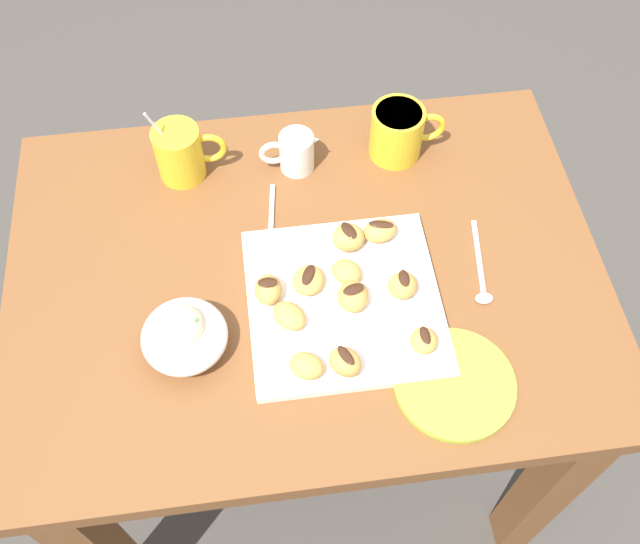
{
  "coord_description": "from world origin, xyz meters",
  "views": [
    {
      "loc": [
        -0.06,
        -0.63,
        1.7
      ],
      "look_at": [
        0.02,
        -0.02,
        0.75
      ],
      "focal_mm": 40.49,
      "sensor_mm": 36.0,
      "label": 1
    }
  ],
  "objects": [
    {
      "name": "pastry_plate_square",
      "position": [
        0.05,
        -0.07,
        0.74
      ],
      "size": [
        0.29,
        0.29,
        0.02
      ],
      "primitive_type": "cube",
      "color": "white",
      "rests_on": "dining_table"
    },
    {
      "name": "beignet_3",
      "position": [
        0.06,
        -0.03,
        0.76
      ],
      "size": [
        0.06,
        0.06,
        0.03
      ],
      "primitive_type": "ellipsoid",
      "rotation": [
        0.0,
        0.0,
        3.88
      ],
      "color": "#D19347",
      "rests_on": "pastry_plate_square"
    },
    {
      "name": "beignet_7",
      "position": [
        -0.06,
        -0.05,
        0.77
      ],
      "size": [
        0.04,
        0.05,
        0.04
      ],
      "primitive_type": "ellipsoid",
      "rotation": [
        0.0,
        0.0,
        6.23
      ],
      "color": "#D19347",
      "rests_on": "pastry_plate_square"
    },
    {
      "name": "beignet_5",
      "position": [
        0.07,
        0.03,
        0.77
      ],
      "size": [
        0.06,
        0.06,
        0.04
      ],
      "primitive_type": "ellipsoid",
      "rotation": [
        0.0,
        0.0,
        1.79
      ],
      "color": "#D19347",
      "rests_on": "pastry_plate_square"
    },
    {
      "name": "beignet_0",
      "position": [
        0.14,
        -0.07,
        0.77
      ],
      "size": [
        0.06,
        0.06,
        0.04
      ],
      "primitive_type": "ellipsoid",
      "rotation": [
        0.0,
        0.0,
        1.95
      ],
      "color": "#D19347",
      "rests_on": "pastry_plate_square"
    },
    {
      "name": "chocolate_drizzle_1",
      "position": [
        0.03,
        -0.19,
        0.79
      ],
      "size": [
        0.03,
        0.04,
        0.0
      ],
      "primitive_type": "ellipsoid",
      "rotation": [
        0.0,
        0.0,
        5.17
      ],
      "color": "#381E11",
      "rests_on": "beignet_1"
    },
    {
      "name": "chocolate_drizzle_4",
      "position": [
        0.06,
        -0.08,
        0.79
      ],
      "size": [
        0.04,
        0.03,
        0.0
      ],
      "primitive_type": "ellipsoid",
      "rotation": [
        0.0,
        0.0,
        6.56
      ],
      "color": "#381E11",
      "rests_on": "beignet_4"
    },
    {
      "name": "ice_cream_bowl",
      "position": [
        -0.19,
        -0.12,
        0.77
      ],
      "size": [
        0.13,
        0.13,
        0.09
      ],
      "color": "white",
      "rests_on": "dining_table"
    },
    {
      "name": "chocolate_drizzle_7",
      "position": [
        -0.06,
        -0.05,
        0.79
      ],
      "size": [
        0.03,
        0.02,
        0.0
      ],
      "primitive_type": "ellipsoid",
      "rotation": [
        0.0,
        0.0,
        6.24
      ],
      "color": "#381E11",
      "rests_on": "beignet_7"
    },
    {
      "name": "beignet_10",
      "position": [
        -0.02,
        -0.18,
        0.76
      ],
      "size": [
        0.07,
        0.06,
        0.03
      ],
      "primitive_type": "ellipsoid",
      "rotation": [
        0.0,
        0.0,
        5.72
      ],
      "color": "#D19347",
      "rests_on": "pastry_plate_square"
    },
    {
      "name": "loose_spoon_near_saucer",
      "position": [
        -0.05,
        0.07,
        0.74
      ],
      "size": [
        0.04,
        0.16,
        0.01
      ],
      "color": "silver",
      "rests_on": "dining_table"
    },
    {
      "name": "chocolate_drizzle_9",
      "position": [
        0.15,
        -0.17,
        0.78
      ],
      "size": [
        0.02,
        0.03,
        0.0
      ],
      "primitive_type": "ellipsoid",
      "rotation": [
        0.0,
        0.0,
        1.64
      ],
      "color": "#381E11",
      "rests_on": "beignet_9"
    },
    {
      "name": "chocolate_drizzle_2",
      "position": [
        0.0,
        -0.04,
        0.78
      ],
      "size": [
        0.03,
        0.04,
        0.0
      ],
      "primitive_type": "ellipsoid",
      "rotation": [
        0.0,
        0.0,
        4.28
      ],
      "color": "#381E11",
      "rests_on": "beignet_2"
    },
    {
      "name": "beignet_8",
      "position": [
        0.13,
        0.04,
        0.76
      ],
      "size": [
        0.06,
        0.05,
        0.03
      ],
      "primitive_type": "ellipsoid",
      "rotation": [
        0.0,
        0.0,
        0.2
      ],
      "color": "#D19347",
      "rests_on": "pastry_plate_square"
    },
    {
      "name": "beignet_6",
      "position": [
        -0.04,
        -0.1,
        0.76
      ],
      "size": [
        0.07,
        0.07,
        0.03
      ],
      "primitive_type": "ellipsoid",
      "rotation": [
        0.0,
        0.0,
        0.69
      ],
      "color": "#D19347",
      "rests_on": "pastry_plate_square"
    },
    {
      "name": "beignet_4",
      "position": [
        0.06,
        -0.08,
        0.77
      ],
      "size": [
        0.06,
        0.06,
        0.04
      ],
      "primitive_type": "ellipsoid",
      "rotation": [
        0.0,
        0.0,
        6.07
      ],
      "color": "#D19347",
      "rests_on": "pastry_plate_square"
    },
    {
      "name": "beignet_9",
      "position": [
        0.15,
        -0.17,
        0.76
      ],
      "size": [
        0.05,
        0.05,
        0.03
      ],
      "primitive_type": "ellipsoid",
      "rotation": [
        0.0,
        0.0,
        1.35
      ],
      "color": "#D19347",
      "rests_on": "pastry_plate_square"
    },
    {
      "name": "dining_table",
      "position": [
        0.0,
        0.0,
        0.58
      ],
      "size": [
        0.95,
        0.7,
        0.73
      ],
      "color": "brown",
      "rests_on": "ground_plane"
    },
    {
      "name": "beignet_2",
      "position": [
        0.0,
        -0.04,
        0.76
      ],
      "size": [
        0.07,
        0.07,
        0.03
      ],
      "primitive_type": "ellipsoid",
      "rotation": [
        0.0,
        0.0,
        4.29
      ],
      "color": "#D19347",
      "rests_on": "pastry_plate_square"
    },
    {
      "name": "chocolate_drizzle_0",
      "position": [
        0.14,
        -0.07,
        0.79
      ],
      "size": [
        0.02,
        0.03,
        0.0
      ],
      "primitive_type": "ellipsoid",
      "rotation": [
        0.0,
        0.0,
        1.52
      ],
      "color": "#381E11",
      "rests_on": "beignet_0"
    },
    {
      "name": "saucer_lime_left",
      "position": [
        0.19,
        -0.23,
        0.74
      ],
      "size": [
        0.18,
        0.18,
        0.01
      ],
      "primitive_type": "cylinder",
      "color": "#9EC633",
      "rests_on": "dining_table"
    },
    {
      "name": "loose_spoon_by_plate",
      "position": [
        0.27,
        -0.05,
        0.74
      ],
      "size": [
        0.04,
        0.16,
        0.01
      ],
      "color": "silver",
      "rests_on": "dining_table"
    },
    {
      "name": "coffee_mug_yellow_left",
      "position": [
        -0.18,
        0.23,
        0.79
      ],
      "size": [
        0.12,
        0.08,
        0.15
      ],
      "color": "yellow",
      "rests_on": "dining_table"
    },
    {
      "name": "coffee_mug_yellow_right",
      "position": [
        0.19,
        0.23,
        0.78
      ],
      "size": [
        0.13,
        0.09,
        0.1
      ],
      "color": "yellow",
      "rests_on": "dining_table"
    },
    {
      "name": "ground_plane",
      "position": [
        0.0,
        0.0,
        0.0
      ],
      "size": [
        8.0,
        8.0,
        0.0
      ],
      "primitive_type": "plane",
      "color": "#423D38"
    },
    {
      "name": "beignet_1",
      "position": [
        0.03,
        -0.19,
        0.77
      ],
      "size": [
        0.06,
        0.06,
        0.04
      ],
      "primitive_type": "ellipsoid",
      "rotation": [
        0.0,
        0.0,
        5.44
      ],
      "color": "#D19347",
      "rests_on": "pastry_plate_square"
    },
    {
      "name": "chocolate_drizzle_5",
      "position": [
        0.07,
        0.03,
        0.79
      ],
      "size": [
        0.03,
        0.04,
        0.0
      ],
      "primitive_type": "ellipsoid",
      "rotation": [
        0.0,
        0.0,
        1.98
      ],
      "color": "#381E11",
      "rests_on": "beignet_5"
    },
    {
      "name": "cream_pitcher_white",
      "position": [
        0.01,
        0.22,
        0.77
      ],
      "size": [
        0.1,
        0.06,
        0.07
      ],
      "color": "white",
      "rests_on": "dining_table"
    },
    {
      "name": "chocolate_drizzle_8",
      "position": [
        0.13,
        0.04,
        0.78
      ],
      "size": [
        0.04,
        0.02,
        0.0
      ],
      "primitive_type": "ellipsoid",
      "rotation": [
        0.0,
        0.0,
        -0.21
      ],
      "color": "#381E11",
      "rests_on": "beignet_8"
    }
  ]
}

